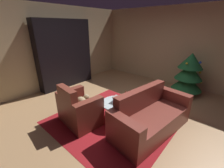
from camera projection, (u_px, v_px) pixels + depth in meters
The scene contains 11 objects.
ground_plane at pixel (120, 110), 3.83m from camera, with size 6.65×6.65×0.00m, color tan.
wall_back at pixel (170, 47), 5.29m from camera, with size 5.54×0.06×2.67m, color tan.
wall_left at pixel (58, 48), 5.02m from camera, with size 0.06×5.66×2.67m, color tan.
area_rug at pixel (113, 120), 3.42m from camera, with size 2.49×2.42×0.01m, color maroon.
bookshelf_unit at pixel (69, 54), 5.11m from camera, with size 0.34×1.93×2.24m.
armchair_red at pixel (79, 110), 3.24m from camera, with size 0.99×0.74×0.91m.
couch_red at pixel (150, 117), 3.03m from camera, with size 1.00×1.89×0.86m.
coffee_table at pixel (117, 104), 3.29m from camera, with size 0.71×0.71×0.45m.
book_stack_on_table at pixel (118, 99), 3.27m from camera, with size 0.22×0.19×0.13m.
bottle_on_table at pixel (125, 99), 3.14m from camera, with size 0.07×0.07×0.32m.
decorated_tree at pixel (189, 73), 4.53m from camera, with size 0.90×0.90×1.30m.
Camera 1 is at (2.03, -2.62, 2.05)m, focal length 23.72 mm.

